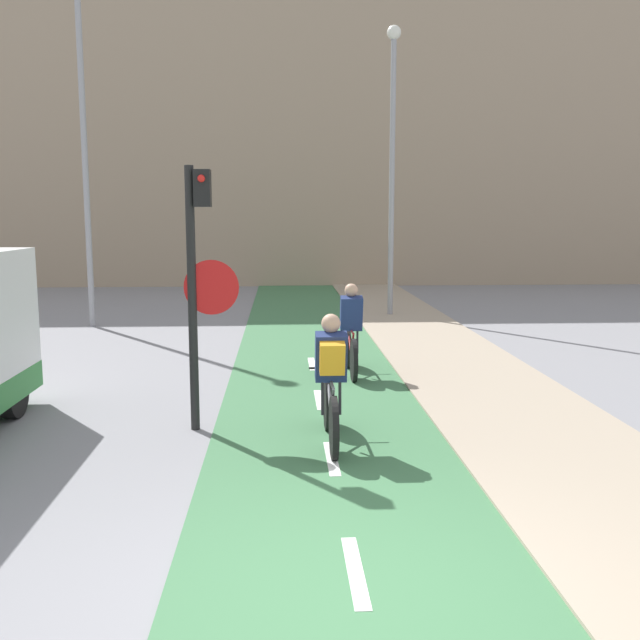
# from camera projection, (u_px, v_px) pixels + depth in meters

# --- Properties ---
(ground_plane) EXTENTS (120.00, 120.00, 0.00)m
(ground_plane) POSITION_uv_depth(u_px,v_px,m) (363.00, 610.00, 4.82)
(ground_plane) COLOR gray
(bike_lane) EXTENTS (2.78, 60.00, 0.02)m
(bike_lane) POSITION_uv_depth(u_px,v_px,m) (363.00, 609.00, 4.83)
(bike_lane) COLOR #3D7047
(bike_lane) RESTS_ON ground_plane
(building_row_background) EXTENTS (60.00, 5.20, 12.14)m
(building_row_background) POSITION_uv_depth(u_px,v_px,m) (294.00, 129.00, 28.52)
(building_row_background) COLOR gray
(building_row_background) RESTS_ON ground_plane
(traffic_light_pole) EXTENTS (0.67, 0.25, 3.24)m
(traffic_light_pole) POSITION_uv_depth(u_px,v_px,m) (198.00, 269.00, 8.63)
(traffic_light_pole) COLOR black
(traffic_light_pole) RESTS_ON ground_plane
(street_lamp_far) EXTENTS (0.36, 0.36, 8.12)m
(street_lamp_far) POSITION_uv_depth(u_px,v_px,m) (83.00, 119.00, 16.51)
(street_lamp_far) COLOR gray
(street_lamp_far) RESTS_ON ground_plane
(street_lamp_sidewalk) EXTENTS (0.36, 0.36, 7.39)m
(street_lamp_sidewalk) POSITION_uv_depth(u_px,v_px,m) (392.00, 144.00, 18.31)
(street_lamp_sidewalk) COLOR gray
(street_lamp_sidewalk) RESTS_ON ground_plane
(cyclist_near) EXTENTS (0.46, 1.79, 1.54)m
(cyclist_near) POSITION_uv_depth(u_px,v_px,m) (331.00, 384.00, 8.20)
(cyclist_near) COLOR black
(cyclist_near) RESTS_ON ground_plane
(cyclist_far) EXTENTS (0.46, 1.75, 1.54)m
(cyclist_far) POSITION_uv_depth(u_px,v_px,m) (351.00, 335.00, 11.83)
(cyclist_far) COLOR black
(cyclist_far) RESTS_ON ground_plane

